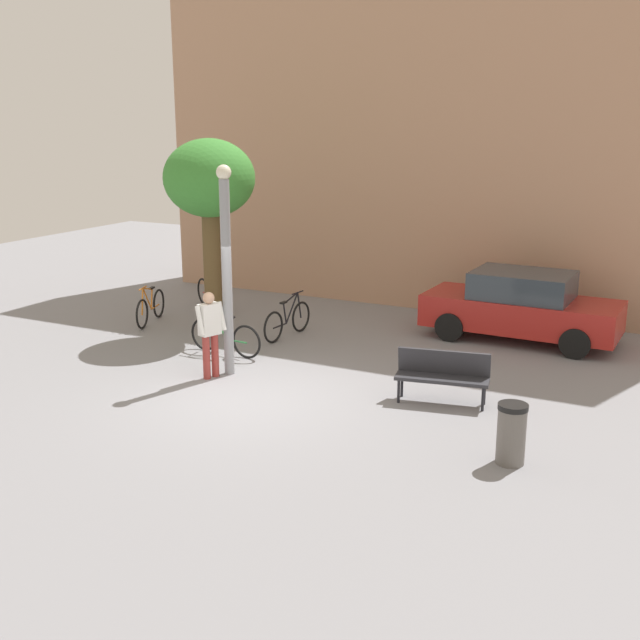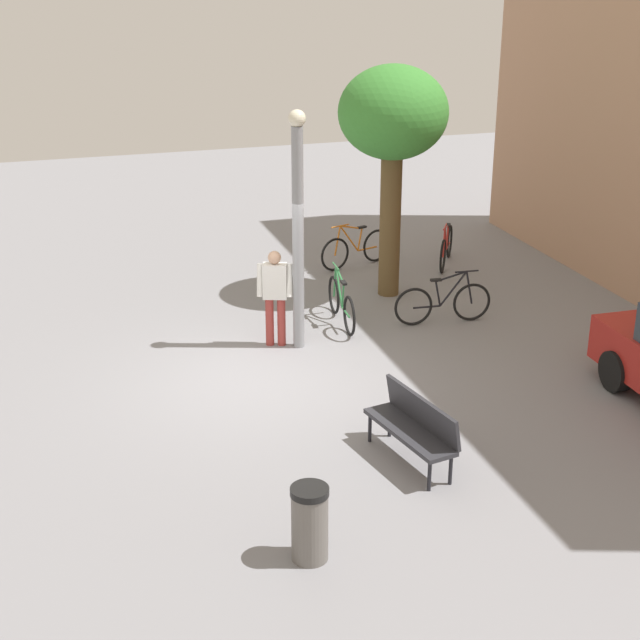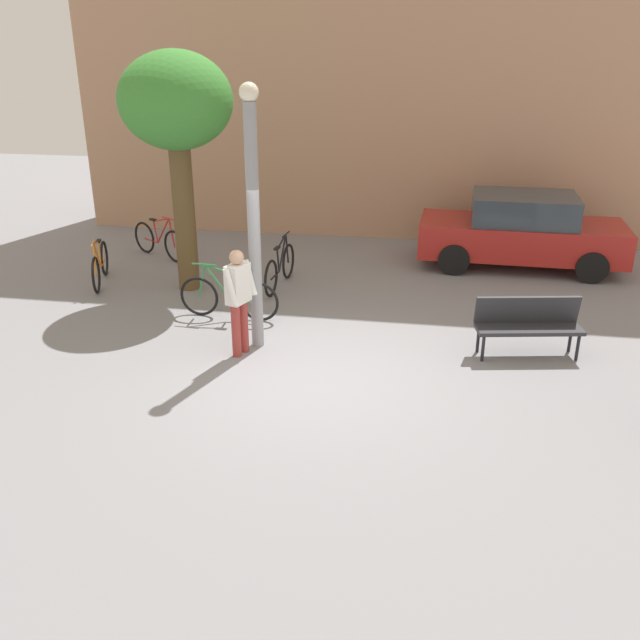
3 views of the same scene
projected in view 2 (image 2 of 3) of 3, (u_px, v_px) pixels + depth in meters
name	position (u px, v px, depth m)	size (l,w,h in m)	color
ground_plane	(262.00, 381.00, 14.96)	(36.00, 36.00, 0.00)	gray
lamppost	(298.00, 225.00, 15.47)	(0.28, 0.28, 3.99)	gray
person_by_lamppost	(275.00, 292.00, 15.96)	(0.42, 0.63, 1.67)	#9E3833
park_bench	(415.00, 424.00, 12.47)	(1.66, 0.76, 0.92)	#2D2D33
plaza_tree	(393.00, 119.00, 17.45)	(2.03, 2.03, 4.38)	brown
bicycle_orange	(356.00, 249.00, 20.15)	(0.60, 1.74, 0.97)	black
bicycle_green	(341.00, 303.00, 17.10)	(1.81, 0.18, 0.97)	black
bicycle_black	(443.00, 303.00, 17.12)	(0.21, 1.81, 0.97)	black
bicycle_red	(446.00, 247.00, 20.24)	(1.56, 1.00, 0.97)	black
trash_bin	(310.00, 523.00, 10.49)	(0.43, 0.43, 0.90)	#66605B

